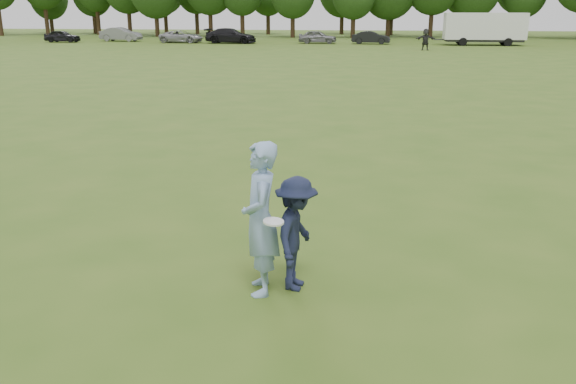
# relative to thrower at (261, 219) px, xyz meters

# --- Properties ---
(ground) EXTENTS (200.00, 200.00, 0.00)m
(ground) POSITION_rel_thrower_xyz_m (0.99, -0.14, -1.04)
(ground) COLOR #365618
(ground) RESTS_ON ground
(thrower) EXTENTS (0.65, 0.85, 2.09)m
(thrower) POSITION_rel_thrower_xyz_m (0.00, 0.00, 0.00)
(thrower) COLOR #84A3CC
(thrower) RESTS_ON ground
(defender) EXTENTS (0.72, 1.10, 1.59)m
(defender) POSITION_rel_thrower_xyz_m (0.46, 0.17, -0.25)
(defender) COLOR #171D34
(defender) RESTS_ON ground
(player_far_d) EXTENTS (1.79, 0.62, 1.91)m
(player_far_d) POSITION_rel_thrower_xyz_m (6.48, 50.16, -0.09)
(player_far_d) COLOR #282828
(player_far_d) RESTS_ON ground
(car_a) EXTENTS (3.90, 1.63, 1.32)m
(car_a) POSITION_rel_thrower_xyz_m (-32.38, 58.43, -0.38)
(car_a) COLOR black
(car_a) RESTS_ON ground
(car_b) EXTENTS (4.78, 2.00, 1.54)m
(car_b) POSITION_rel_thrower_xyz_m (-26.70, 61.16, -0.28)
(car_b) COLOR slate
(car_b) RESTS_ON ground
(car_c) EXTENTS (4.85, 2.47, 1.31)m
(car_c) POSITION_rel_thrower_xyz_m (-18.94, 59.07, -0.39)
(car_c) COLOR #99989D
(car_c) RESTS_ON ground
(car_d) EXTENTS (5.54, 2.43, 1.58)m
(car_d) POSITION_rel_thrower_xyz_m (-13.34, 58.68, -0.25)
(car_d) COLOR black
(car_d) RESTS_ON ground
(car_e) EXTENTS (4.10, 1.69, 1.39)m
(car_e) POSITION_rel_thrower_xyz_m (-4.04, 59.61, -0.35)
(car_e) COLOR slate
(car_e) RESTS_ON ground
(car_f) EXTENTS (4.13, 1.73, 1.33)m
(car_f) POSITION_rel_thrower_xyz_m (1.64, 59.29, -0.38)
(car_f) COLOR black
(car_f) RESTS_ON ground
(disc_in_play) EXTENTS (0.31, 0.31, 0.06)m
(disc_in_play) POSITION_rel_thrower_xyz_m (0.22, -0.29, 0.07)
(disc_in_play) COLOR white
(disc_in_play) RESTS_ON ground
(cargo_trailer) EXTENTS (9.00, 2.75, 3.20)m
(cargo_trailer) POSITION_rel_thrower_xyz_m (13.03, 58.52, 0.73)
(cargo_trailer) COLOR white
(cargo_trailer) RESTS_ON ground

